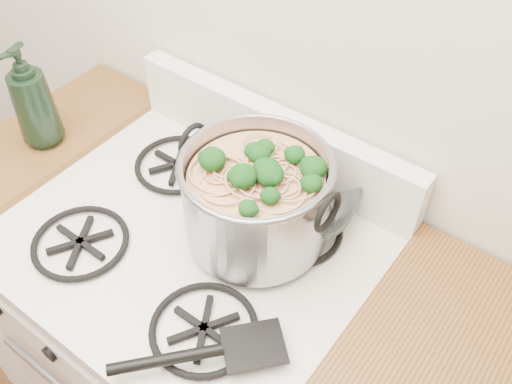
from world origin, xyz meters
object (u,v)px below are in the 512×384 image
object	(u,v)px
gas_range	(203,349)
glass_bowl	(301,204)
spatula	(254,343)
bottle	(31,97)
stock_pot	(256,199)

from	to	relation	value
gas_range	glass_bowl	distance (m)	0.56
gas_range	spatula	xyz separation A→B (m)	(0.27, -0.13, 0.50)
glass_bowl	bottle	size ratio (longest dim) A/B	0.38
bottle	gas_range	bearing A→B (deg)	-12.44
gas_range	glass_bowl	bearing A→B (deg)	53.71
spatula	glass_bowl	world-z (taller)	glass_bowl
gas_range	bottle	world-z (taller)	bottle
spatula	glass_bowl	xyz separation A→B (m)	(-0.12, 0.33, 0.00)
glass_bowl	bottle	distance (m)	0.67
stock_pot	bottle	world-z (taller)	bottle
gas_range	stock_pot	xyz separation A→B (m)	(0.11, 0.09, 0.58)
spatula	bottle	xyz separation A→B (m)	(-0.75, 0.14, 0.12)
stock_pot	spatula	bearing A→B (deg)	-53.92
spatula	bottle	distance (m)	0.77
stock_pot	glass_bowl	xyz separation A→B (m)	(0.04, 0.11, -0.08)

